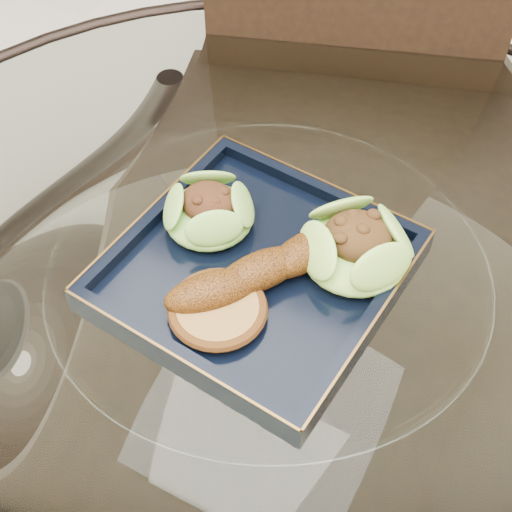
% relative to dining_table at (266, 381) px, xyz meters
% --- Properties ---
extents(dining_table, '(1.13, 1.13, 0.77)m').
position_rel_dining_table_xyz_m(dining_table, '(0.00, 0.00, 0.00)').
color(dining_table, white).
rests_on(dining_table, ground).
extents(dining_chair, '(0.55, 0.55, 1.02)m').
position_rel_dining_table_xyz_m(dining_chair, '(-0.05, 0.34, -0.03)').
color(dining_chair, black).
rests_on(dining_chair, ground).
extents(navy_plate, '(0.30, 0.30, 0.02)m').
position_rel_dining_table_xyz_m(navy_plate, '(-0.02, 0.02, 0.17)').
color(navy_plate, black).
rests_on(navy_plate, dining_table).
extents(lettuce_wrap_left, '(0.11, 0.11, 0.03)m').
position_rel_dining_table_xyz_m(lettuce_wrap_left, '(-0.09, 0.05, 0.20)').
color(lettuce_wrap_left, '#699E2E').
rests_on(lettuce_wrap_left, navy_plate).
extents(lettuce_wrap_right, '(0.15, 0.15, 0.04)m').
position_rel_dining_table_xyz_m(lettuce_wrap_right, '(0.06, 0.07, 0.20)').
color(lettuce_wrap_right, '#6FAF32').
rests_on(lettuce_wrap_right, navy_plate).
extents(roasted_plantain, '(0.15, 0.18, 0.04)m').
position_rel_dining_table_xyz_m(roasted_plantain, '(-0.01, 0.01, 0.20)').
color(roasted_plantain, '#6A340B').
rests_on(roasted_plantain, navy_plate).
extents(crumb_patty, '(0.11, 0.11, 0.02)m').
position_rel_dining_table_xyz_m(crumb_patty, '(-0.03, -0.05, 0.19)').
color(crumb_patty, '#A57537').
rests_on(crumb_patty, navy_plate).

